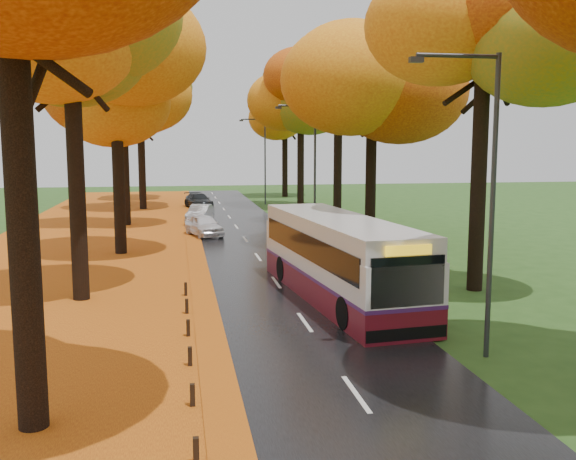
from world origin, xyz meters
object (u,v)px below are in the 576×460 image
object	(u,v)px
streetlamp_near	(484,182)
bus	(338,256)
streetlamp_mid	(311,160)
car_white	(204,225)
car_dark	(199,201)
car_silver	(200,214)
streetlamp_far	(262,154)

from	to	relation	value
streetlamp_near	bus	xyz separation A→B (m)	(-2.10, 6.95, -3.11)
streetlamp_mid	car_white	distance (m)	7.73
car_white	car_dark	distance (m)	17.53
car_silver	bus	bearing A→B (deg)	-65.47
bus	car_white	size ratio (longest dim) A/B	3.01
streetlamp_near	car_white	bearing A→B (deg)	104.71
car_white	car_silver	world-z (taller)	car_white
car_white	car_silver	size ratio (longest dim) A/B	0.99
car_dark	streetlamp_near	bearing A→B (deg)	-94.73
bus	car_dark	size ratio (longest dim) A/B	2.63
car_white	car_dark	bearing A→B (deg)	72.67
streetlamp_near	streetlamp_far	size ratio (longest dim) A/B	1.00
streetlamp_mid	car_silver	bearing A→B (deg)	125.49
car_dark	streetlamp_mid	bearing A→B (deg)	-85.80
streetlamp_mid	bus	world-z (taller)	streetlamp_mid
car_white	car_dark	size ratio (longest dim) A/B	0.87
streetlamp_near	car_dark	distance (m)	42.15
streetlamp_far	car_dark	bearing A→B (deg)	-157.69
car_silver	car_dark	world-z (taller)	car_silver
streetlamp_far	car_white	size ratio (longest dim) A/B	2.08
streetlamp_mid	car_dark	bearing A→B (deg)	107.23
car_silver	car_white	bearing A→B (deg)	-75.43
streetlamp_far	car_white	distance (m)	21.36
streetlamp_mid	bus	xyz separation A→B (m)	(-2.10, -15.05, -3.11)
streetlamp_near	car_dark	world-z (taller)	streetlamp_near
bus	streetlamp_far	bearing A→B (deg)	80.70
streetlamp_near	car_white	xyz separation A→B (m)	(-6.30, 23.99, -4.02)
car_white	streetlamp_mid	bearing A→B (deg)	-34.07
streetlamp_mid	car_silver	world-z (taller)	streetlamp_mid
streetlamp_mid	bus	size ratio (longest dim) A/B	0.69
bus	car_silver	size ratio (longest dim) A/B	2.98
streetlamp_far	car_dark	size ratio (longest dim) A/B	1.82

